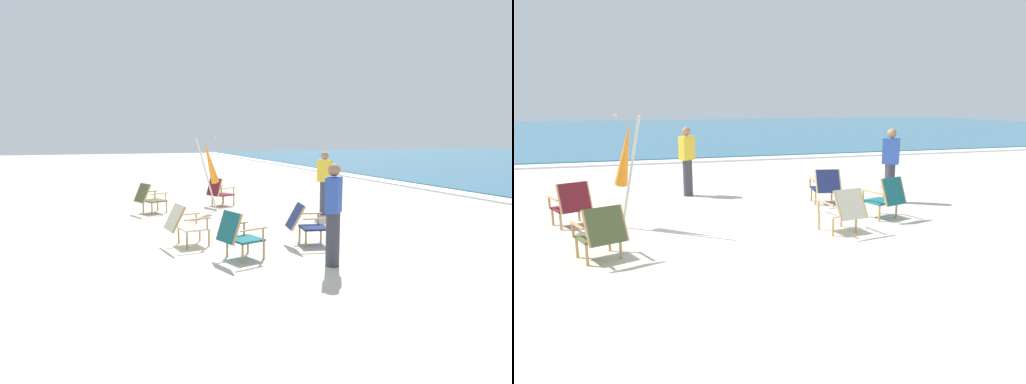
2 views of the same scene
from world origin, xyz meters
TOP-DOWN VIEW (x-y plane):
  - ground_plane at (0.00, 0.00)m, footprint 80.00×80.00m
  - sea at (0.00, 30.03)m, footprint 80.00×40.00m
  - surf_band at (0.00, 9.73)m, footprint 80.00×1.10m
  - beach_chair_far_center at (-2.52, -1.04)m, footprint 0.81×0.89m
  - beach_chair_front_left at (2.50, -0.11)m, footprint 0.74×0.81m
  - beach_chair_back_left at (1.29, -0.78)m, footprint 0.69×0.83m
  - beach_chair_front_right at (-3.12, 1.02)m, footprint 0.80×0.85m
  - beach_chair_back_right at (1.93, 1.39)m, footprint 0.70×0.84m
  - umbrella_furled_orange at (-2.16, 0.52)m, footprint 0.53×0.75m
  - person_near_chairs at (-0.81, 3.21)m, footprint 0.39×0.36m
  - person_by_waterline at (3.37, 1.19)m, footprint 0.39×0.38m

SIDE VIEW (x-z plane):
  - ground_plane at x=0.00m, z-range 0.00..0.00m
  - surf_band at x=0.00m, z-range 0.00..0.06m
  - sea at x=0.00m, z-range 0.00..0.10m
  - beach_chair_back_right at x=1.93m, z-range 0.03..0.82m
  - beach_chair_back_left at x=1.29m, z-range 0.03..0.82m
  - beach_chair_far_center at x=-2.52m, z-range 0.03..0.83m
  - beach_chair_front_left at x=2.50m, z-range 0.02..0.84m
  - beach_chair_front_right at x=-3.12m, z-range 0.02..0.84m
  - person_near_chairs at x=-0.81m, z-range 0.02..1.65m
  - person_by_waterline at x=3.37m, z-range 0.02..1.65m
  - umbrella_furled_orange at x=-2.16m, z-range 0.31..2.32m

